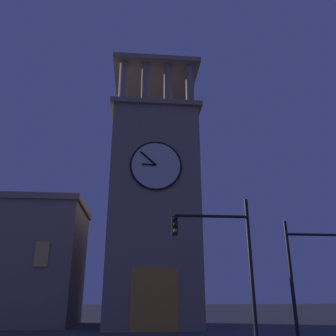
# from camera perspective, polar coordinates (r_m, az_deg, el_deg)

# --- Properties ---
(ground_plane) EXTENTS (200.00, 200.00, 0.00)m
(ground_plane) POSITION_cam_1_polar(r_m,az_deg,el_deg) (26.40, 0.12, -24.86)
(ground_plane) COLOR #424247
(clocktower) EXTENTS (7.47, 9.58, 24.53)m
(clocktower) POSITION_cam_1_polar(r_m,az_deg,el_deg) (30.11, -2.51, -6.89)
(clocktower) COLOR gray
(clocktower) RESTS_ON ground_plane
(traffic_signal_near) EXTENTS (3.25, 0.41, 6.02)m
(traffic_signal_near) POSITION_cam_1_polar(r_m,az_deg,el_deg) (14.69, 9.40, -13.27)
(traffic_signal_near) COLOR black
(traffic_signal_near) RESTS_ON ground_plane
(traffic_signal_mid) EXTENTS (3.83, 0.41, 5.50)m
(traffic_signal_mid) POSITION_cam_1_polar(r_m,az_deg,el_deg) (18.04, 22.91, -13.98)
(traffic_signal_mid) COLOR black
(traffic_signal_mid) RESTS_ON ground_plane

